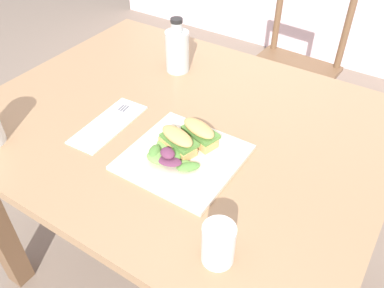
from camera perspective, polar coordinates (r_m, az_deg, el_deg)
The scene contains 10 objects.
dining_table at distance 1.21m, azimuth -1.84°, elevation -1.24°, with size 1.15×0.91×0.74m.
chair_wooden_far at distance 2.01m, azimuth 14.08°, elevation 10.44°, with size 0.42×0.42×0.87m.
plate_lunch at distance 1.00m, azimuth -1.25°, elevation -1.91°, with size 0.27×0.27×0.01m, color beige.
sandwich_half_front at distance 0.99m, azimuth -2.06°, elevation 0.49°, with size 0.11×0.08×0.06m.
sandwich_half_back at distance 1.02m, azimuth 1.02°, elevation 1.64°, with size 0.11×0.08×0.06m.
salad_mixed_greens at distance 0.98m, azimuth -3.24°, elevation -1.45°, with size 0.15×0.12×0.04m.
napkin_folded at distance 1.13m, azimuth -11.85°, elevation 2.78°, with size 0.09×0.24×0.00m, color silver.
fork_on_napkin at distance 1.14m, azimuth -11.38°, elevation 3.41°, with size 0.04×0.19×0.00m.
bottle_cold_brew at distance 1.33m, azimuth -2.11°, elevation 12.95°, with size 0.08×0.08×0.18m.
cup_extra_side at distance 0.78m, azimuth 3.80°, elevation -14.07°, with size 0.06×0.06×0.09m, color white.
Camera 1 is at (0.52, -0.59, 1.42)m, focal length 37.29 mm.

